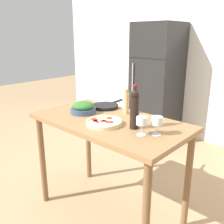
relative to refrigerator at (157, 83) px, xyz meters
The scene contains 11 objects.
ground_plane 2.26m from the refrigerator, 68.78° to the right, with size 14.00×14.00×0.00m, color tan.
wall_back 0.93m from the refrigerator, 26.82° to the left, with size 6.40×0.08×2.60m.
refrigerator is the anchor object (origin of this frame).
prep_counter 2.07m from the refrigerator, 68.78° to the right, with size 1.35×0.73×0.95m.
wine_bottle 2.22m from the refrigerator, 62.08° to the right, with size 0.07×0.07×0.34m.
wine_glass_near 2.33m from the refrigerator, 60.27° to the right, with size 0.08×0.08×0.14m.
wine_glass_far 2.31m from the refrigerator, 57.65° to the right, with size 0.08×0.08×0.14m.
pepper_mill 1.86m from the refrigerator, 66.23° to the right, with size 0.05×0.05×0.24m.
salad_bowl 2.00m from the refrigerator, 77.24° to the right, with size 0.23×0.23×0.11m.
homemade_pizza 2.19m from the refrigerator, 68.58° to the right, with size 0.29×0.29×0.04m.
cast_iron_skillet 1.75m from the refrigerator, 74.31° to the right, with size 0.26×0.41×0.03m.
Camera 1 is at (1.38, -1.48, 1.64)m, focal length 40.00 mm.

